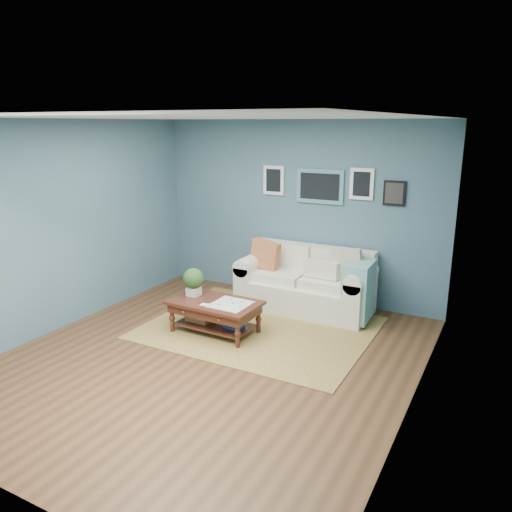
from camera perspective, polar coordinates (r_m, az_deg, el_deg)
The scene contains 4 objects.
room_shell at distance 5.49m, azimuth -5.32°, elevation 1.36°, with size 5.00×5.02×2.70m.
area_rug at distance 6.71m, azimuth 0.40°, elevation -8.19°, with size 2.87×2.30×0.01m, color brown.
loveseat at distance 7.25m, azimuth 6.33°, elevation -3.10°, with size 1.95×0.89×1.00m.
coffee_table at distance 6.51m, azimuth -5.14°, elevation -5.67°, with size 1.17×0.70×0.81m.
Camera 1 is at (2.96, -4.39, 2.64)m, focal length 35.00 mm.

